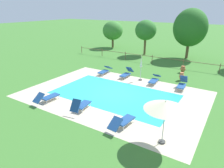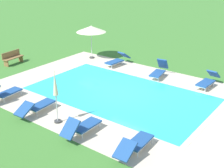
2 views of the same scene
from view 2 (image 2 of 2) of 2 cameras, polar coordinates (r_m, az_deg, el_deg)
name	(u,v)px [view 2 (image 2 of 2)]	position (r m, az deg, el deg)	size (l,w,h in m)	color
ground_plane	(119,94)	(16.27, 1.40, -1.80)	(160.00, 160.00, 0.00)	#3D752D
pool_deck_paving	(119,94)	(16.27, 1.40, -1.78)	(13.74, 9.60, 0.01)	beige
swimming_pool_water	(119,93)	(16.27, 1.40, -1.78)	(9.50, 5.35, 0.01)	#2DB7C6
pool_coping_rim	(119,93)	(16.27, 1.40, -1.77)	(9.98, 5.83, 0.01)	beige
sun_lounger_north_near_steps	(37,106)	(14.54, -13.86, -4.03)	(0.73, 2.10, 0.72)	navy
sun_lounger_north_mid	(208,80)	(17.83, 17.44, 0.64)	(0.71, 2.02, 0.85)	navy
sun_lounger_north_far	(5,92)	(16.35, -19.39, -1.48)	(0.74, 1.87, 1.01)	navy
sun_lounger_north_end	(117,60)	(20.55, 1.01, 4.51)	(0.80, 2.06, 0.82)	navy
sun_lounger_south_near_corner	(82,126)	(12.50, -5.62, -7.85)	(0.61, 1.93, 0.92)	navy
sun_lounger_south_mid	(135,144)	(11.44, 4.36, -11.06)	(0.71, 2.09, 0.74)	navy
sun_lounger_south_end	(159,71)	(18.66, 8.75, 2.47)	(0.89, 1.90, 1.01)	navy
patio_umbrella_open_foreground	(91,29)	(21.69, -3.91, 10.16)	(2.08, 2.08, 2.37)	#383838
patio_umbrella_closed_row_mid_east	(56,90)	(13.05, -10.49, -1.11)	(0.32, 0.32, 2.38)	#383838
wooden_bench_lawn_side	(12,57)	(21.87, -18.06, 4.77)	(0.59, 1.54, 0.87)	olive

